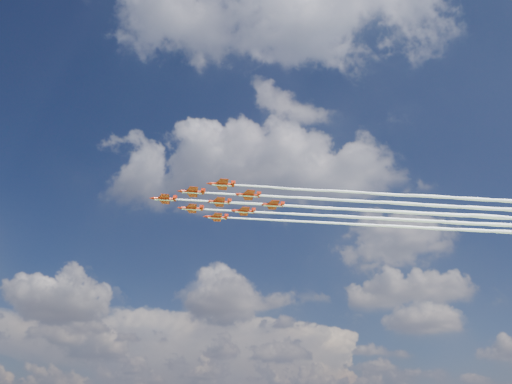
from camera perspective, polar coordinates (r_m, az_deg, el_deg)
jet_lead at (r=183.89m, az=12.24°, el=-2.01°), size 142.85×45.30×2.35m
jet_row2_port at (r=181.34m, az=15.76°, el=-1.27°), size 142.85×45.30×2.35m
jet_row2_starb at (r=193.15m, az=14.22°, el=-2.96°), size 142.85×45.30×2.35m
jet_row3_port at (r=179.53m, az=19.37°, el=-0.50°), size 142.85×45.30×2.35m
jet_row3_centre at (r=190.94m, az=17.59°, el=-2.26°), size 142.85×45.30×2.35m
jet_row3_starb at (r=202.66m, az=16.02°, el=-3.81°), size 142.85×45.30×2.35m
jet_row4_port at (r=189.43m, az=21.03°, el=-1.54°), size 142.85×45.30×2.35m
jet_row4_starb at (r=200.76m, az=19.25°, el=-3.15°), size 142.85×45.30×2.35m
jet_tail at (r=199.53m, az=22.52°, el=-2.47°), size 142.85×45.30×2.35m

